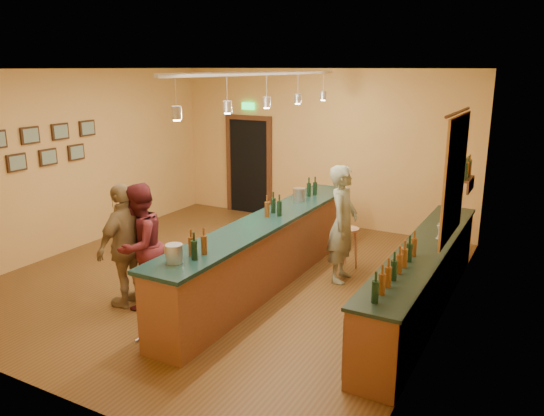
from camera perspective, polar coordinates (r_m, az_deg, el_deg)
The scene contains 17 objects.
floor at distance 8.53m, azimuth -4.58°, elevation -7.34°, with size 7.00×7.00×0.00m, color #593719.
ceiling at distance 7.89m, azimuth -5.08°, elevation 14.69°, with size 6.50×7.00×0.02m, color silver.
wall_back at distance 11.11m, azimuth 5.17°, elevation 6.47°, with size 6.50×0.02×3.20m, color #DC9C52.
wall_front at distance 5.58m, azimuth -24.94°, elevation -3.47°, with size 6.50×0.02×3.20m, color #DC9C52.
wall_left at distance 10.19m, azimuth -20.36°, elevation 4.83°, with size 0.02×7.00×3.20m, color #DC9C52.
wall_right at distance 6.87m, azimuth 18.48°, elevation 0.46°, with size 0.02×7.00×3.20m, color #DC9C52.
doorway at distance 11.93m, azimuth -2.46°, elevation 4.79°, with size 1.15×0.09×2.48m.
tapestry at distance 7.21m, azimuth 19.08°, elevation 3.10°, with size 0.03×1.40×1.60m, color maroon.
bottle_shelf at distance 8.71m, azimuth 20.31°, elevation 3.69°, with size 0.17×0.55×0.54m.
picture_grid at distance 9.64m, azimuth -23.72°, elevation 6.08°, with size 0.06×2.20×0.70m, color #382111, non-canonical shape.
back_counter at distance 7.43m, azimuth 15.89°, elevation -7.30°, with size 0.60×4.55×1.27m.
tasting_bar at distance 7.98m, azimuth -0.56°, elevation -4.22°, with size 0.74×5.10×1.38m.
pendant_track at distance 7.54m, azimuth -0.59°, elevation 13.09°, with size 0.11×4.60×0.50m.
bartender at distance 8.15m, azimuth 7.61°, elevation -1.72°, with size 0.66×0.43×1.82m, color gray.
customer_a at distance 7.45m, azimuth -14.09°, elevation -3.98°, with size 0.84×0.66×1.73m, color #59191E.
customer_b at distance 7.54m, azimuth -15.41°, elevation -3.87°, with size 1.02×0.42×1.73m, color #997A51.
bar_stool at distance 8.76m, azimuth 8.25°, elevation -3.06°, with size 0.33×0.33×0.69m.
Camera 1 is at (4.35, -6.59, 3.23)m, focal length 35.00 mm.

